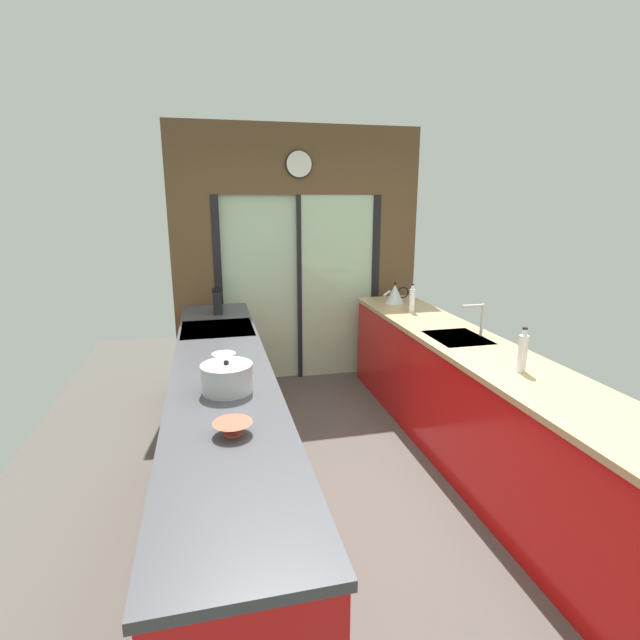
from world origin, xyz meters
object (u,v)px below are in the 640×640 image
mixing_bowl_far (224,358)px  stock_pot (227,378)px  mixing_bowl_near (233,428)px  oven_range (220,381)px  soap_bottle_far (412,300)px  kettle (395,294)px  knife_block (217,303)px  soap_bottle_near (522,353)px

mixing_bowl_far → stock_pot: (-0.00, -0.49, 0.05)m
mixing_bowl_near → oven_range: bearing=90.6°
mixing_bowl_far → soap_bottle_far: 2.07m
kettle → stock_pot: bearing=-132.0°
knife_block → kettle: size_ratio=0.98×
soap_bottle_near → oven_range: bearing=140.6°
stock_pot → soap_bottle_near: (1.78, -0.10, 0.04)m
mixing_bowl_near → kettle: kettle is taller
soap_bottle_near → soap_bottle_far: bearing=90.0°
mixing_bowl_far → knife_block: size_ratio=0.57×
mixing_bowl_far → kettle: bearing=39.8°
oven_range → stock_pot: bearing=-89.2°
kettle → soap_bottle_near: size_ratio=0.97×
mixing_bowl_far → soap_bottle_near: 1.88m
mixing_bowl_near → soap_bottle_near: soap_bottle_near is taller
mixing_bowl_far → soap_bottle_near: (1.78, -0.59, 0.09)m
oven_range → stock_pot: size_ratio=3.23×
oven_range → knife_block: size_ratio=3.41×
kettle → soap_bottle_far: 0.43m
stock_pot → soap_bottle_far: bearing=41.1°
knife_block → soap_bottle_far: soap_bottle_far is taller
soap_bottle_near → soap_bottle_far: (-0.00, 1.65, -0.01)m
mixing_bowl_far → stock_pot: size_ratio=0.54×
mixing_bowl_near → soap_bottle_near: bearing=13.2°
knife_block → stock_pot: knife_block is taller
mixing_bowl_near → mixing_bowl_far: (0.00, 1.01, 0.00)m
oven_range → mixing_bowl_near: size_ratio=5.06×
mixing_bowl_near → knife_block: bearing=90.0°
oven_range → knife_block: 0.78m
stock_pot → kettle: 2.66m
knife_block → mixing_bowl_far: bearing=-90.0°
soap_bottle_near → kettle: bearing=89.9°
mixing_bowl_near → soap_bottle_near: size_ratio=0.64×
soap_bottle_far → oven_range: bearing=-174.6°
soap_bottle_near → stock_pot: bearing=176.9°
knife_block → soap_bottle_near: size_ratio=0.95×
stock_pot → soap_bottle_far: 2.36m
soap_bottle_far → stock_pot: bearing=-138.9°
stock_pot → knife_block: bearing=90.0°
knife_block → soap_bottle_far: size_ratio=0.99×
knife_block → soap_bottle_near: 2.69m
stock_pot → soap_bottle_near: 1.78m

